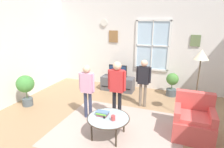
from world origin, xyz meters
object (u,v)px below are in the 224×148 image
at_px(potted_plant_corner, 26,86).
at_px(armchair, 193,121).
at_px(television, 118,71).
at_px(person_red_shirt, 117,84).
at_px(remote_near_books, 105,116).
at_px(floor_lamp, 200,62).
at_px(potted_plant_by_window, 172,83).
at_px(tv_stand, 118,84).
at_px(person_pink_shirt, 87,86).
at_px(person_black_shirt, 143,78).
at_px(cup, 113,118).
at_px(coffee_table, 108,119).
at_px(book_stack, 103,113).

bearing_deg(potted_plant_corner, armchair, 1.23).
distance_m(television, person_red_shirt, 1.93).
distance_m(remote_near_books, potted_plant_corner, 2.62).
bearing_deg(floor_lamp, potted_plant_by_window, 112.72).
bearing_deg(tv_stand, potted_plant_corner, -134.87).
xyz_separation_m(person_pink_shirt, person_black_shirt, (1.10, 1.07, -0.01)).
xyz_separation_m(television, potted_plant_by_window, (1.73, 0.15, -0.26)).
xyz_separation_m(cup, person_black_shirt, (0.24, 1.67, 0.34)).
height_order(television, coffee_table, television).
bearing_deg(cup, potted_plant_corner, 167.58).
bearing_deg(person_red_shirt, floor_lamp, 18.98).
relative_size(cup, potted_plant_corner, 0.12).
relative_size(armchair, person_black_shirt, 0.67).
height_order(remote_near_books, person_pink_shirt, person_pink_shirt).
bearing_deg(coffee_table, person_red_shirt, 95.06).
xyz_separation_m(cup, floor_lamp, (1.52, 1.35, 0.94)).
relative_size(remote_near_books, potted_plant_by_window, 0.19).
xyz_separation_m(armchair, person_pink_shirt, (-2.34, -0.10, 0.50)).
bearing_deg(floor_lamp, person_pink_shirt, -162.48).
bearing_deg(book_stack, armchair, 18.58).
xyz_separation_m(tv_stand, book_stack, (0.52, -2.47, 0.24)).
distance_m(television, potted_plant_by_window, 1.75).
xyz_separation_m(book_stack, remote_near_books, (0.07, -0.05, -0.03)).
relative_size(tv_stand, potted_plant_by_window, 1.49).
height_order(person_black_shirt, potted_plant_by_window, person_black_shirt).
height_order(armchair, potted_plant_corner, same).
bearing_deg(person_black_shirt, cup, -98.18).
bearing_deg(floor_lamp, remote_near_books, -143.14).
bearing_deg(cup, armchair, 25.38).
relative_size(armchair, potted_plant_corner, 1.00).
distance_m(person_pink_shirt, potted_plant_corner, 1.91).
bearing_deg(potted_plant_corner, tv_stand, 45.13).
bearing_deg(person_black_shirt, remote_near_books, -105.21).
distance_m(cup, person_red_shirt, 0.89).
bearing_deg(tv_stand, person_red_shirt, -71.74).
distance_m(book_stack, remote_near_books, 0.09).
relative_size(person_pink_shirt, potted_plant_by_window, 1.80).
bearing_deg(potted_plant_corner, coffee_table, -11.69).
relative_size(television, remote_near_books, 4.33).
distance_m(person_pink_shirt, potted_plant_by_window, 2.83).
bearing_deg(person_red_shirt, book_stack, -97.32).
bearing_deg(book_stack, remote_near_books, -33.18).
distance_m(remote_near_books, person_black_shirt, 1.71).
height_order(tv_stand, potted_plant_corner, potted_plant_corner).
bearing_deg(potted_plant_corner, person_black_shirt, 19.53).
distance_m(cup, potted_plant_corner, 2.83).
distance_m(person_red_shirt, person_pink_shirt, 0.70).
relative_size(book_stack, person_red_shirt, 0.19).
xyz_separation_m(coffee_table, book_stack, (-0.15, 0.05, 0.06)).
xyz_separation_m(television, remote_near_books, (0.59, -2.52, -0.24)).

